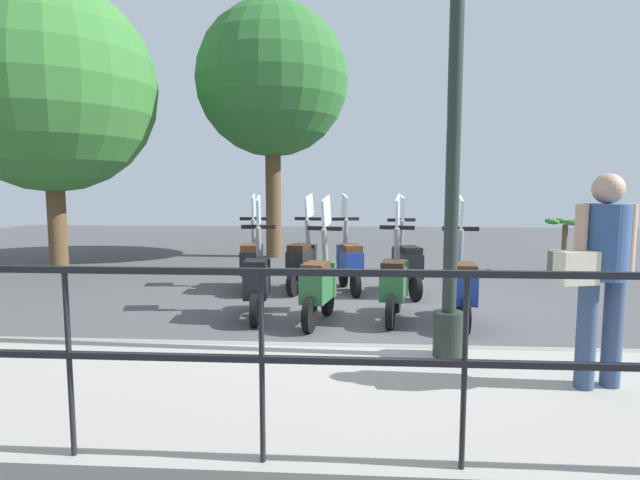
{
  "coord_description": "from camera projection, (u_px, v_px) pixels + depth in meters",
  "views": [
    {
      "loc": [
        -6.75,
        0.06,
        1.64
      ],
      "look_at": [
        0.2,
        0.5,
        0.9
      ],
      "focal_mm": 28.0,
      "sensor_mm": 36.0,
      "label": 1
    }
  ],
  "objects": [
    {
      "name": "ground_plane",
      "position": [
        355.0,
        307.0,
        6.87
      ],
      "size": [
        28.0,
        28.0,
        0.0
      ],
      "primitive_type": "plane",
      "color": "#4C4C4F"
    },
    {
      "name": "promenade_walkway",
      "position": [
        358.0,
        397.0,
        3.73
      ],
      "size": [
        2.2,
        20.0,
        0.15
      ],
      "color": "#A39E93",
      "rests_on": "ground_plane"
    },
    {
      "name": "fence_railing",
      "position": [
        362.0,
        332.0,
        2.61
      ],
      "size": [
        0.04,
        16.03,
        1.07
      ],
      "color": "black",
      "rests_on": "promenade_walkway"
    },
    {
      "name": "lamp_post_near",
      "position": [
        454.0,
        118.0,
        4.2
      ],
      "size": [
        0.26,
        0.9,
        4.65
      ],
      "color": "#232D28",
      "rests_on": "promenade_walkway"
    },
    {
      "name": "pedestrian_with_bag",
      "position": [
        602.0,
        265.0,
        3.63
      ],
      "size": [
        0.41,
        0.63,
        1.59
      ],
      "rotation": [
        0.0,
        0.0,
        0.24
      ],
      "color": "#384C70",
      "rests_on": "promenade_walkway"
    },
    {
      "name": "tree_large",
      "position": [
        50.0,
        88.0,
        9.95
      ],
      "size": [
        4.18,
        4.18,
        5.71
      ],
      "color": "brown",
      "rests_on": "ground_plane"
    },
    {
      "name": "tree_distant",
      "position": [
        272.0,
        81.0,
        11.36
      ],
      "size": [
        3.46,
        3.46,
        5.8
      ],
      "color": "brown",
      "rests_on": "ground_plane"
    },
    {
      "name": "potted_palm",
      "position": [
        564.0,
        251.0,
        9.32
      ],
      "size": [
        1.06,
        0.66,
        1.05
      ],
      "color": "slate",
      "rests_on": "ground_plane"
    },
    {
      "name": "scooter_near_0",
      "position": [
        462.0,
        285.0,
        5.94
      ],
      "size": [
        1.23,
        0.44,
        1.54
      ],
      "rotation": [
        0.0,
        0.0,
        -0.09
      ],
      "color": "black",
      "rests_on": "ground_plane"
    },
    {
      "name": "scooter_near_1",
      "position": [
        394.0,
        282.0,
        6.13
      ],
      "size": [
        1.22,
        0.48,
        1.54
      ],
      "rotation": [
        0.0,
        0.0,
        -0.18
      ],
      "color": "black",
      "rests_on": "ground_plane"
    },
    {
      "name": "scooter_near_2",
      "position": [
        319.0,
        284.0,
        5.99
      ],
      "size": [
        1.22,
        0.49,
        1.54
      ],
      "rotation": [
        0.0,
        0.0,
        -0.21
      ],
      "color": "black",
      "rests_on": "ground_plane"
    },
    {
      "name": "scooter_near_3",
      "position": [
        257.0,
        280.0,
        6.23
      ],
      "size": [
        1.23,
        0.44,
        1.54
      ],
      "rotation": [
        0.0,
        0.0,
        0.1
      ],
      "color": "black",
      "rests_on": "ground_plane"
    },
    {
      "name": "scooter_far_0",
      "position": [
        406.0,
        264.0,
        7.57
      ],
      "size": [
        1.22,
        0.5,
        1.54
      ],
      "rotation": [
        0.0,
        0.0,
        0.22
      ],
      "color": "black",
      "rests_on": "ground_plane"
    },
    {
      "name": "scooter_far_1",
      "position": [
        349.0,
        261.0,
        7.81
      ],
      "size": [
        1.21,
        0.51,
        1.54
      ],
      "rotation": [
        0.0,
        0.0,
        0.24
      ],
      "color": "black",
      "rests_on": "ground_plane"
    },
    {
      "name": "scooter_far_2",
      "position": [
        302.0,
        261.0,
        7.87
      ],
      "size": [
        1.21,
        0.52,
        1.54
      ],
      "rotation": [
        0.0,
        0.0,
        -0.25
      ],
      "color": "black",
      "rests_on": "ground_plane"
    },
    {
      "name": "scooter_far_3",
      "position": [
        252.0,
        261.0,
        7.87
      ],
      "size": [
        1.23,
        0.44,
        1.54
      ],
      "rotation": [
        0.0,
        0.0,
        0.07
      ],
      "color": "black",
      "rests_on": "ground_plane"
    }
  ]
}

